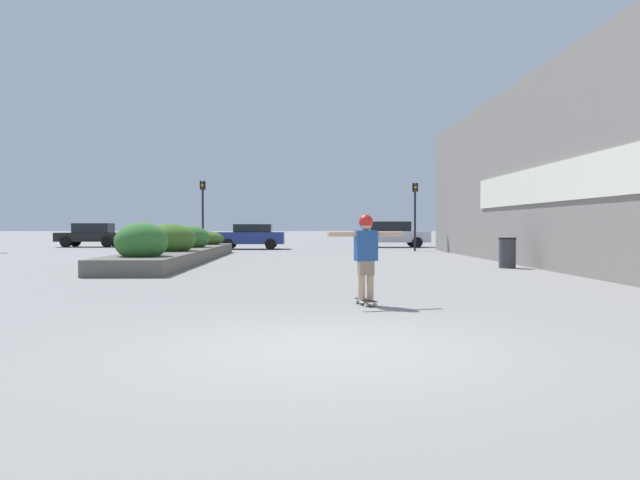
{
  "coord_description": "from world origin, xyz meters",
  "views": [
    {
      "loc": [
        -0.29,
        -6.8,
        1.35
      ],
      "look_at": [
        0.27,
        13.5,
        0.88
      ],
      "focal_mm": 35.0,
      "sensor_mm": 36.0,
      "label": 1
    }
  ],
  "objects_px": {
    "car_leftmost": "(92,234)",
    "trash_bin": "(507,253)",
    "skateboard": "(366,301)",
    "skateboarder": "(366,248)",
    "traffic_light_right": "(415,205)",
    "traffic_light_left": "(203,204)",
    "car_center_left": "(391,234)",
    "car_rightmost": "(554,235)",
    "car_center_right": "(251,236)"
  },
  "relations": [
    {
      "from": "car_center_left",
      "to": "car_leftmost",
      "type": "bearing_deg",
      "value": -93.04
    },
    {
      "from": "skateboarder",
      "to": "car_leftmost",
      "type": "relative_size",
      "value": 0.35
    },
    {
      "from": "car_rightmost",
      "to": "car_leftmost",
      "type": "bearing_deg",
      "value": -90.56
    },
    {
      "from": "trash_bin",
      "to": "car_rightmost",
      "type": "bearing_deg",
      "value": 64.18
    },
    {
      "from": "skateboard",
      "to": "trash_bin",
      "type": "bearing_deg",
      "value": 43.92
    },
    {
      "from": "car_rightmost",
      "to": "car_center_right",
      "type": "bearing_deg",
      "value": -79.26
    },
    {
      "from": "skateboard",
      "to": "skateboarder",
      "type": "height_order",
      "value": "skateboarder"
    },
    {
      "from": "trash_bin",
      "to": "traffic_light_right",
      "type": "bearing_deg",
      "value": 92.47
    },
    {
      "from": "car_center_right",
      "to": "traffic_light_right",
      "type": "distance_m",
      "value": 9.61
    },
    {
      "from": "trash_bin",
      "to": "car_leftmost",
      "type": "bearing_deg",
      "value": 134.55
    },
    {
      "from": "traffic_light_left",
      "to": "car_center_left",
      "type": "bearing_deg",
      "value": 29.2
    },
    {
      "from": "car_center_left",
      "to": "car_center_right",
      "type": "height_order",
      "value": "car_center_left"
    },
    {
      "from": "traffic_light_left",
      "to": "traffic_light_right",
      "type": "bearing_deg",
      "value": 0.0
    },
    {
      "from": "traffic_light_left",
      "to": "traffic_light_right",
      "type": "xyz_separation_m",
      "value": [
        11.2,
        0.0,
        -0.05
      ]
    },
    {
      "from": "car_center_left",
      "to": "car_rightmost",
      "type": "relative_size",
      "value": 1.12
    },
    {
      "from": "skateboard",
      "to": "car_center_right",
      "type": "height_order",
      "value": "car_center_right"
    },
    {
      "from": "skateboarder",
      "to": "car_leftmost",
      "type": "xyz_separation_m",
      "value": [
        -14.46,
        29.4,
        -0.18
      ]
    },
    {
      "from": "trash_bin",
      "to": "car_leftmost",
      "type": "xyz_separation_m",
      "value": [
        -19.92,
        20.23,
        0.31
      ]
    },
    {
      "from": "car_center_right",
      "to": "traffic_light_right",
      "type": "xyz_separation_m",
      "value": [
        8.93,
        -3.12,
        1.69
      ]
    },
    {
      "from": "car_center_right",
      "to": "skateboard",
      "type": "bearing_deg",
      "value": -170.98
    },
    {
      "from": "car_leftmost",
      "to": "traffic_light_left",
      "type": "xyz_separation_m",
      "value": [
        8.15,
        -7.04,
        1.71
      ]
    },
    {
      "from": "skateboard",
      "to": "car_leftmost",
      "type": "distance_m",
      "value": 32.77
    },
    {
      "from": "car_leftmost",
      "to": "car_rightmost",
      "type": "xyz_separation_m",
      "value": [
        29.57,
        -0.29,
        -0.05
      ]
    },
    {
      "from": "car_center_left",
      "to": "car_center_right",
      "type": "bearing_deg",
      "value": -71.12
    },
    {
      "from": "skateboarder",
      "to": "car_leftmost",
      "type": "distance_m",
      "value": 32.76
    },
    {
      "from": "car_center_right",
      "to": "traffic_light_right",
      "type": "relative_size",
      "value": 1.07
    },
    {
      "from": "skateboard",
      "to": "car_center_right",
      "type": "relative_size",
      "value": 0.17
    },
    {
      "from": "skateboarder",
      "to": "traffic_light_right",
      "type": "xyz_separation_m",
      "value": [
        4.89,
        22.36,
        1.48
      ]
    },
    {
      "from": "car_center_right",
      "to": "car_leftmost",
      "type": "bearing_deg",
      "value": 69.37
    },
    {
      "from": "car_center_right",
      "to": "trash_bin",
      "type": "bearing_deg",
      "value": -149.78
    },
    {
      "from": "skateboard",
      "to": "traffic_light_right",
      "type": "xyz_separation_m",
      "value": [
        4.89,
        22.36,
        2.38
      ]
    },
    {
      "from": "skateboard",
      "to": "traffic_light_left",
      "type": "bearing_deg",
      "value": 90.46
    },
    {
      "from": "skateboard",
      "to": "car_center_left",
      "type": "relative_size",
      "value": 0.14
    },
    {
      "from": "car_leftmost",
      "to": "trash_bin",
      "type": "bearing_deg",
      "value": -135.45
    },
    {
      "from": "car_center_left",
      "to": "traffic_light_left",
      "type": "relative_size",
      "value": 1.23
    },
    {
      "from": "car_leftmost",
      "to": "car_center_right",
      "type": "xyz_separation_m",
      "value": [
        10.42,
        -3.92,
        -0.03
      ]
    },
    {
      "from": "skateboard",
      "to": "car_rightmost",
      "type": "relative_size",
      "value": 0.16
    },
    {
      "from": "skateboard",
      "to": "car_leftmost",
      "type": "bearing_deg",
      "value": 100.89
    },
    {
      "from": "skateboarder",
      "to": "car_rightmost",
      "type": "relative_size",
      "value": 0.35
    },
    {
      "from": "traffic_light_right",
      "to": "car_leftmost",
      "type": "bearing_deg",
      "value": 160.0
    },
    {
      "from": "skateboard",
      "to": "car_center_left",
      "type": "height_order",
      "value": "car_center_left"
    },
    {
      "from": "skateboarder",
      "to": "trash_bin",
      "type": "height_order",
      "value": "skateboarder"
    },
    {
      "from": "skateboard",
      "to": "car_rightmost",
      "type": "height_order",
      "value": "car_rightmost"
    },
    {
      "from": "skateboard",
      "to": "trash_bin",
      "type": "height_order",
      "value": "trash_bin"
    },
    {
      "from": "car_rightmost",
      "to": "traffic_light_right",
      "type": "distance_m",
      "value": 12.36
    },
    {
      "from": "skateboarder",
      "to": "traffic_light_left",
      "type": "bearing_deg",
      "value": 90.46
    },
    {
      "from": "skateboard",
      "to": "trash_bin",
      "type": "xyz_separation_m",
      "value": [
        5.45,
        9.16,
        0.42
      ]
    },
    {
      "from": "skateboard",
      "to": "skateboarder",
      "type": "xyz_separation_m",
      "value": [
        0.0,
        0.0,
        0.9
      ]
    },
    {
      "from": "traffic_light_right",
      "to": "skateboarder",
      "type": "bearing_deg",
      "value": -102.33
    },
    {
      "from": "skateboard",
      "to": "traffic_light_left",
      "type": "distance_m",
      "value": 23.36
    }
  ]
}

